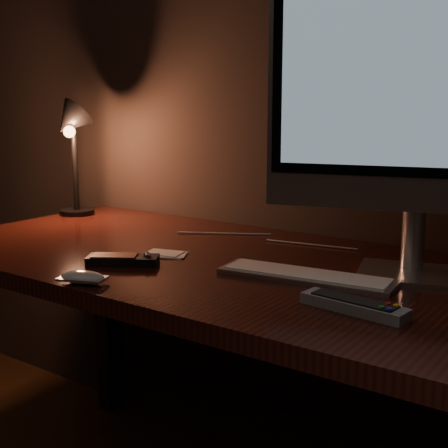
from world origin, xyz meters
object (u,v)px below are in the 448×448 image
Objects in this scene: monitor at (416,95)px; desk_lamp at (71,138)px; desk at (240,302)px; tv_remote at (354,305)px; media_remote at (123,260)px; keyboard at (306,276)px; mouse at (83,279)px.

monitor is 1.71× the size of desk_lamp.
desk is 7.82× the size of tv_remote.
desk_lamp is (-1.12, 0.06, -0.13)m from monitor.
desk is at bearing 169.26° from monitor.
desk is 0.65m from monitor.
monitor reaches higher than desk_lamp.
monitor is 0.73m from media_remote.
tv_remote is at bearing -26.95° from desk_lamp.
keyboard is 2.22× the size of media_remote.
desk is 0.50m from tv_remote.
desk is at bearing 148.83° from keyboard.
monitor is 6.68× the size of mouse.
tv_remote is at bearing -30.84° from desk.
monitor is 0.46m from tv_remote.
mouse is at bearing -147.59° from keyboard.
desk_lamp is (-0.71, 0.10, 0.38)m from desk.
media_remote is at bearing -173.45° from tv_remote.
desk is 9.40× the size of media_remote.
desk_lamp is at bearing 172.32° from desk.
desk_lamp is (-0.96, 0.21, 0.25)m from keyboard.
desk_lamp is at bearing 119.36° from mouse.
monitor reaches higher than keyboard.
monitor reaches higher than tv_remote.
keyboard is at bearing -154.35° from monitor.
tv_remote is at bearing -3.37° from mouse.
media_remote reaches higher than mouse.
mouse is 0.26× the size of desk_lamp.
monitor is at bearing 4.88° from desk.
desk_lamp is at bearing 161.22° from monitor.
tv_remote is (0.57, 0.00, 0.00)m from media_remote.
desk_lamp is at bearing 116.20° from media_remote.
monitor is 0.43m from keyboard.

